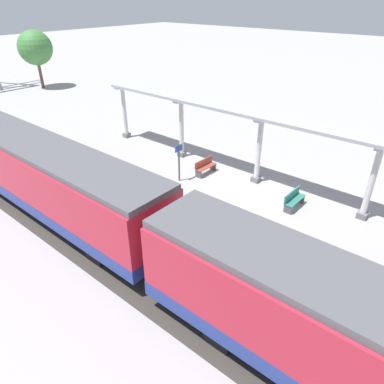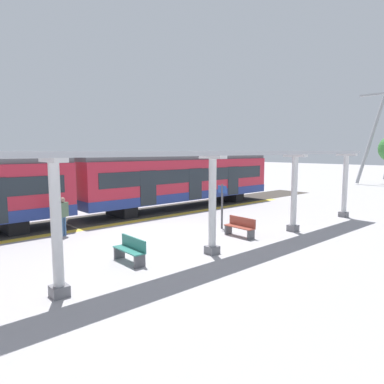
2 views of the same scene
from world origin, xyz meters
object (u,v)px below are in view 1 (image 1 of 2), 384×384
canopy_pillar_second (371,183)px  canopy_pillar_third (259,151)px  train_far_carriage (45,176)px  canopy_pillar_fifth (125,112)px  passenger_waiting_near_edge (241,241)px  bench_mid_platform (294,199)px  canopy_pillar_fourth (181,128)px  platform_info_sign (179,159)px  bench_near_end (205,166)px

canopy_pillar_second → canopy_pillar_third: size_ratio=1.00×
train_far_carriage → canopy_pillar_third: bearing=-34.4°
canopy_pillar_fifth → passenger_waiting_near_edge: 15.32m
bench_mid_platform → train_far_carriage: bearing=130.9°
train_far_carriage → canopy_pillar_second: bearing=-53.0°
canopy_pillar_fifth → bench_mid_platform: size_ratio=2.43×
bench_mid_platform → passenger_waiting_near_edge: (-5.19, -0.28, 0.66)m
canopy_pillar_fourth → passenger_waiting_near_edge: bearing=-126.7°
canopy_pillar_third → platform_info_sign: bearing=128.3°
canopy_pillar_third → passenger_waiting_near_edge: 7.12m
canopy_pillar_second → bench_mid_platform: bearing=112.0°
platform_info_sign → passenger_waiting_near_edge: size_ratio=1.25×
bench_near_end → bench_mid_platform: bearing=-91.8°
platform_info_sign → canopy_pillar_third: bearing=-51.7°
canopy_pillar_third → bench_mid_platform: 3.34m
canopy_pillar_second → bench_mid_platform: canopy_pillar_second is taller
bench_near_end → passenger_waiting_near_edge: (-5.37, -5.88, 0.66)m
canopy_pillar_second → canopy_pillar_fifth: bearing=90.0°
train_far_carriage → canopy_pillar_third: canopy_pillar_third is taller
platform_info_sign → passenger_waiting_near_edge: bearing=-120.1°
bench_near_end → bench_mid_platform: (-0.17, -5.61, 0.00)m
canopy_pillar_third → passenger_waiting_near_edge: canopy_pillar_third is taller
canopy_pillar_second → canopy_pillar_fourth: (0.00, 11.21, 0.00)m
canopy_pillar_fourth → canopy_pillar_fifth: (0.00, 5.35, 0.00)m
train_far_carriage → canopy_pillar_fourth: size_ratio=4.03×
passenger_waiting_near_edge → platform_info_sign: bearing=59.9°
canopy_pillar_fifth → passenger_waiting_near_edge: canopy_pillar_fifth is taller
canopy_pillar_second → passenger_waiting_near_edge: bearing=157.4°
canopy_pillar_fifth → passenger_waiting_near_edge: bearing=-114.6°
canopy_pillar_fifth → bench_mid_platform: 13.76m
platform_info_sign → bench_near_end: bearing=-18.3°
canopy_pillar_second → train_far_carriage: bearing=127.0°
train_far_carriage → bench_near_end: bearing=-22.6°
train_far_carriage → platform_info_sign: (6.24, -2.74, -0.51)m
bench_near_end → canopy_pillar_fifth: bearing=82.8°
canopy_pillar_fourth → bench_mid_platform: size_ratio=2.43×
passenger_waiting_near_edge → canopy_pillar_fifth: bearing=65.4°
canopy_pillar_third → passenger_waiting_near_edge: (-6.38, -3.07, -0.75)m
canopy_pillar_fifth → canopy_pillar_second: bearing=-90.0°
canopy_pillar_third → bench_mid_platform: bearing=-113.0°
train_far_carriage → canopy_pillar_fifth: size_ratio=4.03×
canopy_pillar_second → canopy_pillar_third: bearing=90.0°
bench_mid_platform → bench_near_end: bearing=88.2°
canopy_pillar_third → bench_near_end: 3.31m
train_far_carriage → platform_info_sign: size_ratio=6.71×
canopy_pillar_third → platform_info_sign: size_ratio=1.66×
train_far_carriage → canopy_pillar_fifth: 10.08m
canopy_pillar_second → canopy_pillar_fourth: bearing=90.0°
train_far_carriage → canopy_pillar_fifth: canopy_pillar_fifth is taller
canopy_pillar_third → bench_mid_platform: size_ratio=2.43×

